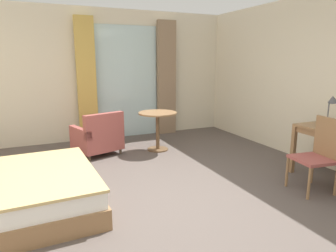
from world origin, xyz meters
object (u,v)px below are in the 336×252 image
Objects in this scene: desk_chair at (319,152)px; desk_lamp at (332,105)px; round_cafe_table at (158,122)px; armchair_by_window at (98,137)px.

desk_chair is 2.14× the size of desk_lamp.
round_cafe_table is (-1.22, 2.57, 0.02)m from desk_chair.
desk_chair is 2.85m from round_cafe_table.
armchair_by_window is at bearing 170.87° from round_cafe_table.
round_cafe_table is (1.10, -0.18, 0.22)m from armchair_by_window.
desk_chair reaches higher than armchair_by_window.
desk_chair is 1.32× the size of round_cafe_table.
armchair_by_window is at bearing 130.15° from desk_chair.
desk_chair is at bearing -64.57° from round_cafe_table.
desk_lamp reaches higher than armchair_by_window.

